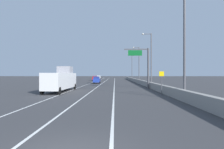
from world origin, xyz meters
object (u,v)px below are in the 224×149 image
object	(u,v)px
lamp_post_right_fourth	(131,65)
car_red_2	(95,78)
car_blue_1	(97,80)
box_truck	(61,80)
lamp_post_right_near	(182,38)
lamp_post_right_third	(138,62)
speed_advisory_sign	(162,81)
car_white_0	(99,77)
lamp_post_right_second	(150,56)
overhead_sign_gantry	(144,63)

from	to	relation	value
lamp_post_right_fourth	car_red_2	distance (m)	16.73
car_blue_1	box_truck	bearing A→B (deg)	-97.05
lamp_post_right_near	box_truck	size ratio (longest dim) A/B	1.15
lamp_post_right_third	car_red_2	size ratio (longest dim) A/B	2.59
lamp_post_right_near	car_blue_1	bearing A→B (deg)	110.61
speed_advisory_sign	box_truck	bearing A→B (deg)	162.08
lamp_post_right_fourth	car_white_0	world-z (taller)	lamp_post_right_fourth
lamp_post_right_third	lamp_post_right_near	bearing A→B (deg)	-90.68
speed_advisory_sign	lamp_post_right_second	world-z (taller)	lamp_post_right_second
speed_advisory_sign	car_blue_1	world-z (taller)	speed_advisory_sign
lamp_post_right_second	lamp_post_right_fourth	bearing A→B (deg)	90.56
car_white_0	car_red_2	size ratio (longest dim) A/B	0.98
speed_advisory_sign	lamp_post_right_third	size ratio (longest dim) A/B	0.26
car_red_2	box_truck	size ratio (longest dim) A/B	0.44
car_white_0	overhead_sign_gantry	bearing A→B (deg)	-77.13
speed_advisory_sign	lamp_post_right_near	xyz separation A→B (m)	(1.16, -3.94, 4.73)
lamp_post_right_near	car_white_0	distance (m)	77.33
overhead_sign_gantry	lamp_post_right_near	bearing A→B (deg)	-83.78
car_blue_1	overhead_sign_gantry	bearing A→B (deg)	-59.33
lamp_post_right_second	lamp_post_right_fourth	distance (m)	39.30
car_red_2	lamp_post_right_near	bearing A→B (deg)	-74.55
speed_advisory_sign	lamp_post_right_fourth	world-z (taller)	lamp_post_right_fourth
car_red_2	car_white_0	bearing A→B (deg)	90.59
overhead_sign_gantry	lamp_post_right_third	bearing A→B (deg)	85.20
car_blue_1	box_truck	size ratio (longest dim) A/B	0.41
overhead_sign_gantry	lamp_post_right_second	bearing A→B (deg)	67.56
overhead_sign_gantry	speed_advisory_sign	xyz separation A→B (m)	(0.44, -10.73, -2.96)
lamp_post_right_second	car_white_0	xyz separation A→B (m)	(-15.97, 55.91, -5.52)
overhead_sign_gantry	car_red_2	distance (m)	43.11
lamp_post_right_second	car_blue_1	bearing A→B (deg)	134.29
lamp_post_right_fourth	car_blue_1	size ratio (longest dim) A/B	2.79
lamp_post_right_near	car_white_0	xyz separation A→B (m)	(-15.51, 75.56, -5.52)
lamp_post_right_fourth	car_white_0	size ratio (longest dim) A/B	2.64
lamp_post_right_third	car_blue_1	bearing A→B (deg)	-152.84
lamp_post_right_near	car_white_0	size ratio (longest dim) A/B	2.64
overhead_sign_gantry	speed_advisory_sign	distance (m)	11.14
car_blue_1	car_red_2	distance (m)	22.82
lamp_post_right_fourth	car_white_0	distance (m)	23.43
lamp_post_right_second	car_blue_1	xyz separation A→B (m)	(-12.77, 13.09, -5.51)
speed_advisory_sign	car_white_0	bearing A→B (deg)	101.33
speed_advisory_sign	lamp_post_right_fourth	xyz separation A→B (m)	(1.23, 55.01, 4.73)
lamp_post_right_second	car_blue_1	size ratio (longest dim) A/B	2.79
box_truck	lamp_post_right_third	bearing A→B (deg)	62.86
lamp_post_right_third	car_blue_1	xyz separation A→B (m)	(-12.78, -6.56, -5.51)
lamp_post_right_third	car_red_2	world-z (taller)	lamp_post_right_third
lamp_post_right_near	speed_advisory_sign	bearing A→B (deg)	106.38
lamp_post_right_third	car_white_0	world-z (taller)	lamp_post_right_third
lamp_post_right_near	car_red_2	xyz separation A→B (m)	(-15.30, 55.36, -5.55)
lamp_post_right_second	car_blue_1	world-z (taller)	lamp_post_right_second
lamp_post_right_near	lamp_post_right_third	size ratio (longest dim) A/B	1.00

